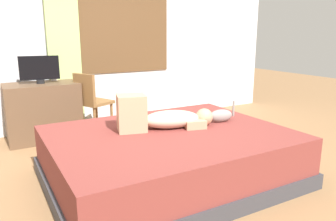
{
  "coord_description": "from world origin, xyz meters",
  "views": [
    {
      "loc": [
        -1.42,
        -2.45,
        1.37
      ],
      "look_at": [
        0.12,
        0.27,
        0.62
      ],
      "focal_mm": 34.89,
      "sensor_mm": 36.0,
      "label": 1
    }
  ],
  "objects": [
    {
      "name": "cup",
      "position": [
        -0.6,
        2.15,
        0.78
      ],
      "size": [
        0.08,
        0.08,
        0.08
      ],
      "primitive_type": "cylinder",
      "color": "white",
      "rests_on": "desk"
    },
    {
      "name": "desk",
      "position": [
        -0.81,
        1.95,
        0.37
      ],
      "size": [
        0.9,
        0.56,
        0.74
      ],
      "color": "brown",
      "rests_on": "ground"
    },
    {
      "name": "bed",
      "position": [
        0.02,
        0.07,
        0.23
      ],
      "size": [
        2.2,
        1.71,
        0.47
      ],
      "color": "#38383D",
      "rests_on": "ground"
    },
    {
      "name": "person_lying",
      "position": [
        0.01,
        0.21,
        0.59
      ],
      "size": [
        0.94,
        0.47,
        0.34
      ],
      "color": "#CCB299",
      "rests_on": "bed"
    },
    {
      "name": "chair_by_desk",
      "position": [
        -0.23,
        1.74,
        0.51
      ],
      "size": [
        0.5,
        0.5,
        0.86
      ],
      "color": "brown",
      "rests_on": "ground"
    },
    {
      "name": "curtain_left",
      "position": [
        -0.43,
        2.23,
        1.24
      ],
      "size": [
        0.44,
        0.06,
        2.49
      ],
      "primitive_type": "cube",
      "color": "#ADCC75",
      "rests_on": "ground"
    },
    {
      "name": "tv_monitor",
      "position": [
        -0.81,
        1.95,
        0.92
      ],
      "size": [
        0.48,
        0.1,
        0.35
      ],
      "color": "black",
      "rests_on": "desk"
    },
    {
      "name": "back_wall_with_window",
      "position": [
        0.02,
        2.35,
        1.45
      ],
      "size": [
        6.4,
        0.14,
        2.9
      ],
      "color": "silver",
      "rests_on": "ground"
    },
    {
      "name": "cat",
      "position": [
        0.63,
        0.12,
        0.54
      ],
      "size": [
        0.36,
        0.15,
        0.21
      ],
      "color": "gray",
      "rests_on": "bed"
    },
    {
      "name": "ground_plane",
      "position": [
        0.0,
        0.0,
        0.0
      ],
      "size": [
        16.0,
        16.0,
        0.0
      ],
      "primitive_type": "plane",
      "color": "olive"
    }
  ]
}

